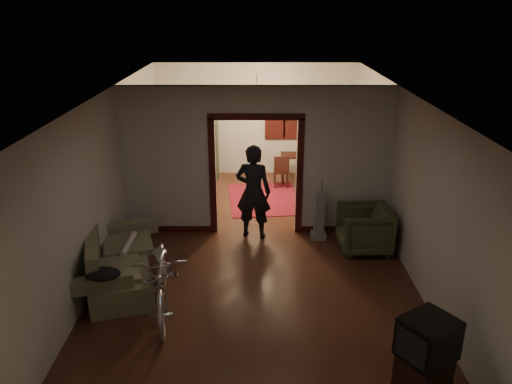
{
  "coord_description": "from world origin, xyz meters",
  "views": [
    {
      "loc": [
        0.01,
        -8.07,
        4.17
      ],
      "look_at": [
        0.0,
        -0.3,
        1.2
      ],
      "focal_mm": 35.0,
      "sensor_mm": 36.0,
      "label": 1
    }
  ],
  "objects_px": {
    "armchair": "(364,229)",
    "person": "(253,192)",
    "desk": "(300,168)",
    "locker": "(199,147)",
    "sofa": "(118,257)",
    "bicycle": "(162,276)"
  },
  "relations": [
    {
      "from": "sofa",
      "to": "armchair",
      "type": "distance_m",
      "value": 4.22
    },
    {
      "from": "person",
      "to": "sofa",
      "type": "bearing_deg",
      "value": 50.27
    },
    {
      "from": "armchair",
      "to": "desk",
      "type": "height_order",
      "value": "armchair"
    },
    {
      "from": "desk",
      "to": "sofa",
      "type": "bearing_deg",
      "value": -115.48
    },
    {
      "from": "bicycle",
      "to": "desk",
      "type": "height_order",
      "value": "bicycle"
    },
    {
      "from": "bicycle",
      "to": "sofa",
      "type": "bearing_deg",
      "value": 129.2
    },
    {
      "from": "person",
      "to": "locker",
      "type": "bearing_deg",
      "value": -55.58
    },
    {
      "from": "sofa",
      "to": "desk",
      "type": "distance_m",
      "value": 5.74
    },
    {
      "from": "desk",
      "to": "bicycle",
      "type": "bearing_deg",
      "value": -105.04
    },
    {
      "from": "desk",
      "to": "locker",
      "type": "bearing_deg",
      "value": -173.53
    },
    {
      "from": "bicycle",
      "to": "desk",
      "type": "relative_size",
      "value": 2.19
    },
    {
      "from": "sofa",
      "to": "person",
      "type": "xyz_separation_m",
      "value": [
        2.1,
        1.68,
        0.44
      ]
    },
    {
      "from": "armchair",
      "to": "locker",
      "type": "bearing_deg",
      "value": -139.64
    },
    {
      "from": "bicycle",
      "to": "locker",
      "type": "bearing_deg",
      "value": 80.98
    },
    {
      "from": "armchair",
      "to": "desk",
      "type": "bearing_deg",
      "value": -168.06
    },
    {
      "from": "sofa",
      "to": "desk",
      "type": "relative_size",
      "value": 2.15
    },
    {
      "from": "armchair",
      "to": "person",
      "type": "relative_size",
      "value": 0.5
    },
    {
      "from": "locker",
      "to": "desk",
      "type": "bearing_deg",
      "value": 1.94
    },
    {
      "from": "person",
      "to": "desk",
      "type": "bearing_deg",
      "value": -98.41
    },
    {
      "from": "armchair",
      "to": "desk",
      "type": "xyz_separation_m",
      "value": [
        -0.85,
        3.63,
        -0.06
      ]
    },
    {
      "from": "locker",
      "to": "sofa",
      "type": "bearing_deg",
      "value": -94.9
    },
    {
      "from": "person",
      "to": "locker",
      "type": "xyz_separation_m",
      "value": [
        -1.34,
        3.17,
        -0.05
      ]
    }
  ]
}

